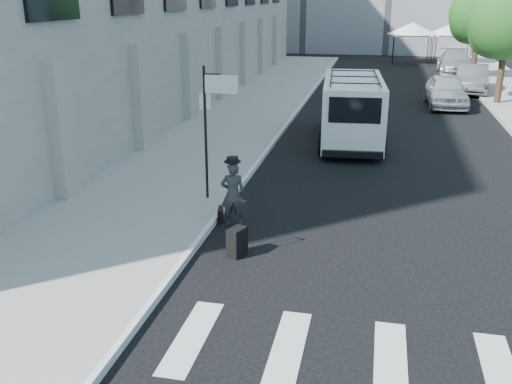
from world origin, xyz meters
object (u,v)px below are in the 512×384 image
at_px(cargo_van, 352,109).
at_px(parked_car_a, 446,91).
at_px(parked_car_c, 456,62).
at_px(businessman, 233,194).
at_px(parked_car_b, 471,79).
at_px(briefcase, 221,215).
at_px(suitcase, 237,242).

height_order(cargo_van, parked_car_a, cargo_van).
bearing_deg(parked_car_c, parked_car_a, -96.74).
bearing_deg(businessman, parked_car_b, -123.79).
xyz_separation_m(cargo_van, parked_car_b, (6.02, 12.93, -0.46)).
xyz_separation_m(briefcase, cargo_van, (2.68, 8.87, 1.08)).
height_order(businessman, cargo_van, cargo_van).
bearing_deg(suitcase, parked_car_a, 93.91).
xyz_separation_m(parked_car_a, parked_car_b, (1.80, 4.70, -0.00)).
xyz_separation_m(suitcase, parked_car_a, (6.02, 18.94, 0.46)).
bearing_deg(parked_car_c, suitcase, -102.57).
bearing_deg(parked_car_c, businessman, -104.21).
xyz_separation_m(briefcase, suitcase, (0.88, -1.83, 0.15)).
xyz_separation_m(briefcase, parked_car_a, (6.90, 17.10, 0.61)).
bearing_deg(parked_car_b, parked_car_a, -104.97).
relative_size(cargo_van, parked_car_a, 1.43).
distance_m(briefcase, cargo_van, 9.33).
height_order(businessman, parked_car_a, businessman).
bearing_deg(parked_car_b, suitcase, -102.31).
bearing_deg(parked_car_a, parked_car_c, 80.72).
xyz_separation_m(businessman, parked_car_b, (8.33, 21.98, -0.02)).
xyz_separation_m(suitcase, parked_car_b, (7.82, 23.63, 0.46)).
bearing_deg(businessman, cargo_van, -117.36).
relative_size(parked_car_a, parked_car_c, 0.82).
height_order(parked_car_a, parked_car_c, parked_car_c).
height_order(briefcase, parked_car_a, parked_car_a).
bearing_deg(cargo_van, suitcase, -103.79).
xyz_separation_m(cargo_van, parked_car_a, (4.22, 8.23, -0.46)).
distance_m(businessman, parked_car_a, 18.48).
bearing_deg(parked_car_a, businessman, -111.93).
relative_size(businessman, parked_car_b, 0.34).
bearing_deg(suitcase, businessman, 128.70).
distance_m(briefcase, suitcase, 2.04).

